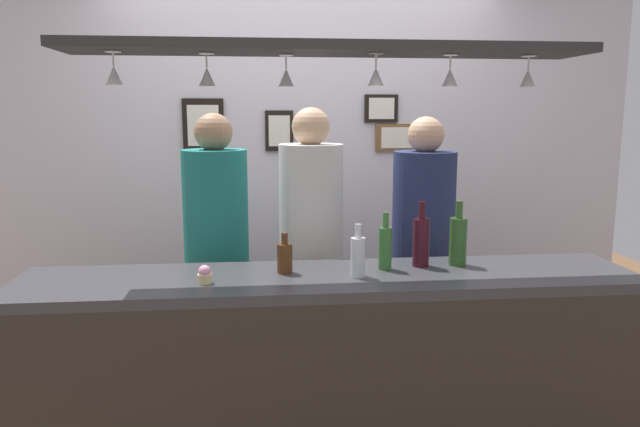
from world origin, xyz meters
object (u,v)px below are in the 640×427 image
(person_right_navy_shirt, at_px, (423,238))
(bottle_beer_brown_stubby, at_px, (285,257))
(cupcake, at_px, (205,275))
(picture_frame_crest, at_px, (279,131))
(bottle_wine_dark_red, at_px, (421,241))
(picture_frame_caricature, at_px, (203,126))
(bottle_champagne_green, at_px, (458,240))
(picture_frame_upper_small, at_px, (381,108))
(person_left_teal_shirt, at_px, (216,240))
(person_middle_white_patterned_shirt, at_px, (311,235))
(bottle_soda_clear, at_px, (358,256))
(bottle_beer_green_import, at_px, (385,247))
(picture_frame_lower_pair, at_px, (398,138))

(person_right_navy_shirt, height_order, bottle_beer_brown_stubby, person_right_navy_shirt)
(cupcake, xyz_separation_m, picture_frame_crest, (0.37, 1.49, 0.55))
(bottle_wine_dark_red, xyz_separation_m, picture_frame_caricature, (-1.08, 1.30, 0.50))
(picture_frame_crest, bearing_deg, bottle_wine_dark_red, -65.34)
(bottle_champagne_green, xyz_separation_m, picture_frame_upper_small, (-0.10, 1.29, 0.61))
(person_left_teal_shirt, distance_m, bottle_champagne_green, 1.25)
(person_middle_white_patterned_shirt, relative_size, bottle_beer_brown_stubby, 9.51)
(person_middle_white_patterned_shirt, xyz_separation_m, bottle_soda_clear, (0.14, -0.67, 0.04))
(bottle_beer_green_import, distance_m, bottle_champagne_green, 0.35)
(bottle_beer_green_import, relative_size, picture_frame_lower_pair, 0.87)
(person_right_navy_shirt, height_order, cupcake, person_right_navy_shirt)
(person_left_teal_shirt, xyz_separation_m, person_right_navy_shirt, (1.12, -0.00, -0.01))
(bottle_beer_green_import, bearing_deg, picture_frame_upper_small, 79.47)
(bottle_soda_clear, bearing_deg, bottle_champagne_green, 17.22)
(person_right_navy_shirt, bearing_deg, person_middle_white_patterned_shirt, 180.00)
(bottle_beer_brown_stubby, distance_m, picture_frame_upper_small, 1.66)
(bottle_wine_dark_red, relative_size, picture_frame_upper_small, 1.36)
(picture_frame_crest, bearing_deg, person_right_navy_shirt, -45.80)
(person_right_navy_shirt, distance_m, bottle_beer_green_import, 0.66)
(bottle_wine_dark_red, distance_m, picture_frame_crest, 1.50)
(cupcake, bearing_deg, person_right_navy_shirt, 32.41)
(bottle_beer_green_import, xyz_separation_m, picture_frame_crest, (-0.42, 1.34, 0.48))
(person_middle_white_patterned_shirt, distance_m, person_right_navy_shirt, 0.62)
(picture_frame_upper_small, bearing_deg, picture_frame_crest, 180.00)
(picture_frame_upper_small, distance_m, picture_frame_crest, 0.68)
(bottle_beer_green_import, relative_size, bottle_wine_dark_red, 0.87)
(bottle_beer_green_import, relative_size, bottle_beer_brown_stubby, 1.44)
(bottle_wine_dark_red, bearing_deg, bottle_beer_brown_stubby, -174.99)
(person_left_teal_shirt, relative_size, bottle_soda_clear, 7.32)
(bottle_champagne_green, bearing_deg, bottle_soda_clear, -162.78)
(cupcake, distance_m, picture_frame_upper_small, 1.94)
(person_middle_white_patterned_shirt, bearing_deg, picture_frame_crest, 100.01)
(person_left_teal_shirt, distance_m, picture_frame_upper_small, 1.47)
(person_left_teal_shirt, xyz_separation_m, bottle_champagne_green, (1.14, -0.52, 0.09))
(bottle_beer_green_import, xyz_separation_m, picture_frame_caricature, (-0.90, 1.34, 0.51))
(bottle_wine_dark_red, height_order, picture_frame_upper_small, picture_frame_upper_small)
(person_right_navy_shirt, xyz_separation_m, picture_frame_crest, (-0.75, 0.77, 0.56))
(bottle_beer_brown_stubby, bearing_deg, cupcake, -158.41)
(person_right_navy_shirt, xyz_separation_m, bottle_champagne_green, (0.02, -0.52, 0.10))
(bottle_beer_green_import, xyz_separation_m, cupcake, (-0.79, -0.15, -0.07))
(bottle_soda_clear, bearing_deg, picture_frame_caricature, 117.75)
(bottle_wine_dark_red, distance_m, cupcake, 0.99)
(picture_frame_lower_pair, bearing_deg, person_middle_white_patterned_shirt, -129.93)
(picture_frame_caricature, height_order, picture_frame_crest, picture_frame_caricature)
(person_right_navy_shirt, height_order, picture_frame_upper_small, picture_frame_upper_small)
(person_right_navy_shirt, xyz_separation_m, picture_frame_lower_pair, (0.03, 0.77, 0.52))
(person_left_teal_shirt, bearing_deg, picture_frame_crest, 64.62)
(person_left_teal_shirt, height_order, picture_frame_caricature, picture_frame_caricature)
(picture_frame_lower_pair, bearing_deg, bottle_beer_green_import, -105.24)
(picture_frame_upper_small, bearing_deg, bottle_wine_dark_red, -93.22)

